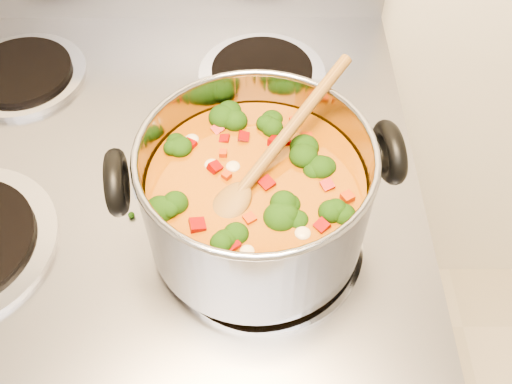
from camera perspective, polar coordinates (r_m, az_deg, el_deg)
electric_range at (r=1.19m, az=-8.73°, el=-10.58°), size 0.79×0.71×1.08m
stockpot at (r=0.64m, az=0.00°, el=-0.41°), size 0.32×0.26×0.16m
wooden_spoon at (r=0.61m, az=0.54°, el=2.66°), size 0.17×0.21×0.09m
cooktop_crumbs at (r=0.66m, az=-3.00°, el=-10.89°), size 0.34×0.15×0.01m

